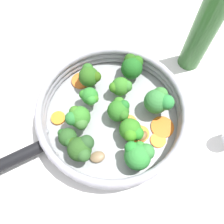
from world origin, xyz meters
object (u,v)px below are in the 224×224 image
broccoli_floret_2 (89,76)px  broccoli_floret_7 (78,117)px  broccoli_floret_4 (138,155)px  carrot_slice_6 (58,118)px  broccoli_floret_8 (131,131)px  carrot_slice_0 (141,134)px  broccoli_floret_6 (132,66)px  broccoli_floret_0 (121,87)px  broccoli_floret_10 (90,97)px  mushroom_piece_0 (142,136)px  carrot_slice_1 (162,127)px  mushroom_piece_1 (97,157)px  broccoli_floret_5 (119,110)px  carrot_slice_2 (129,122)px  carrot_slice_5 (81,81)px  carrot_slice_4 (136,149)px  broccoli_floret_3 (159,102)px  broccoli_floret_9 (81,148)px  skillet (112,116)px  oil_bottle (205,29)px  broccoli_floret_1 (68,138)px  carrot_slice_3 (158,140)px

broccoli_floret_2 → broccoli_floret_7: 0.09m
broccoli_floret_4 → broccoli_floret_2: bearing=20.8°
carrot_slice_6 → broccoli_floret_8: broccoli_floret_8 is taller
carrot_slice_0 → broccoli_floret_6: bearing=-3.2°
broccoli_floret_0 → broccoli_floret_10: bearing=103.3°
broccoli_floret_6 → mushroom_piece_0: broccoli_floret_6 is taller
carrot_slice_1 → mushroom_piece_1: (-0.04, 0.13, 0.00)m
broccoli_floret_5 → carrot_slice_2: bearing=-133.5°
broccoli_floret_8 → carrot_slice_5: bearing=30.9°
carrot_slice_0 → carrot_slice_4: same height
broccoli_floret_3 → broccoli_floret_9: (-0.07, 0.16, -0.01)m
broccoli_floret_5 → carrot_slice_6: bearing=84.2°
skillet → broccoli_floret_2: (0.08, 0.03, 0.04)m
carrot_slice_1 → broccoli_floret_4: broccoli_floret_4 is taller
skillet → carrot_slice_5: size_ratio=6.88×
carrot_slice_1 → carrot_slice_2: size_ratio=1.46×
carrot_slice_2 → oil_bottle: oil_bottle is taller
broccoli_floret_7 → oil_bottle: 0.30m
carrot_slice_0 → broccoli_floret_10: broccoli_floret_10 is taller
carrot_slice_2 → mushroom_piece_1: bearing=130.7°
carrot_slice_2 → broccoli_floret_5: bearing=46.5°
broccoli_floret_7 → broccoli_floret_9: 0.06m
broccoli_floret_10 → carrot_slice_0: bearing=-132.5°
broccoli_floret_5 → broccoli_floret_10: 0.06m
carrot_slice_6 → broccoli_floret_5: size_ratio=0.58×
carrot_slice_5 → broccoli_floret_9: broccoli_floret_9 is taller
broccoli_floret_9 → carrot_slice_5: bearing=-4.2°
carrot_slice_0 → broccoli_floret_7: bearing=70.9°
broccoli_floret_9 → mushroom_piece_0: 0.12m
broccoli_floret_1 → mushroom_piece_1: 0.06m
skillet → carrot_slice_4: bearing=-155.5°
carrot_slice_0 → carrot_slice_2: (0.03, 0.02, -0.00)m
mushroom_piece_1 → carrot_slice_4: bearing=-86.1°
broccoli_floret_1 → carrot_slice_5: bearing=-13.9°
carrot_slice_6 → carrot_slice_3: bearing=-111.9°
skillet → broccoli_floret_7: broccoli_floret_7 is taller
broccoli_floret_1 → broccoli_floret_10: broccoli_floret_10 is taller
carrot_slice_4 → broccoli_floret_6: size_ratio=0.65×
carrot_slice_5 → broccoli_floret_0: 0.10m
broccoli_floret_0 → broccoli_floret_6: size_ratio=0.89×
mushroom_piece_1 → broccoli_floret_2: bearing=-1.9°
broccoli_floret_6 → carrot_slice_6: bearing=116.4°
broccoli_floret_7 → broccoli_floret_0: bearing=-58.0°
broccoli_floret_0 → mushroom_piece_1: 0.15m
carrot_slice_4 → broccoli_floret_2: 0.17m
broccoli_floret_8 → mushroom_piece_0: size_ratio=1.99×
skillet → broccoli_floret_5: 0.04m
broccoli_floret_3 → oil_bottle: oil_bottle is taller
skillet → carrot_slice_5: carrot_slice_5 is taller
skillet → oil_bottle: bearing=-60.2°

